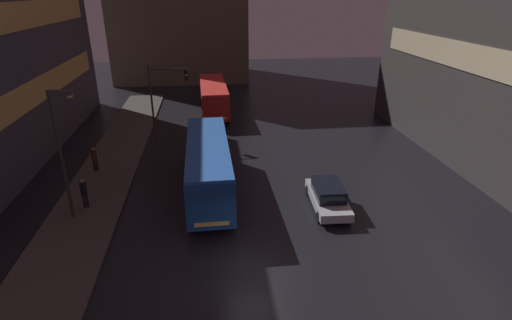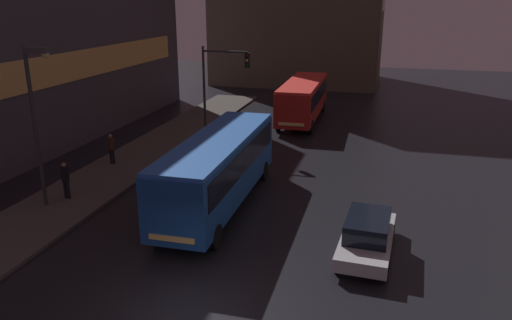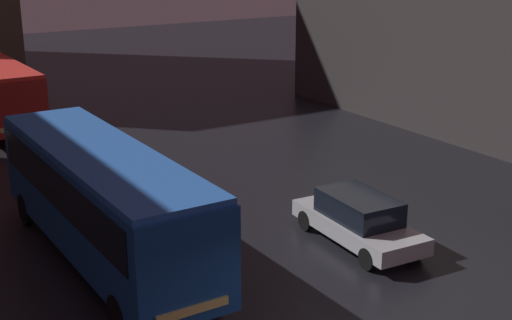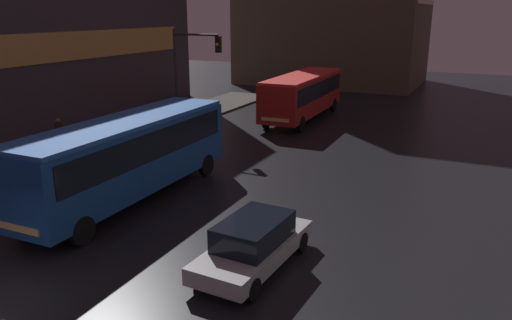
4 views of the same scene
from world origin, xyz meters
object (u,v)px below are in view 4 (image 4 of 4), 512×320
bus_far (303,92)px  traffic_light_main (191,66)px  bus_near (128,151)px  pedestrian_near (59,132)px  car_taxi (254,243)px

bus_far → traffic_light_main: traffic_light_main is taller
bus_near → pedestrian_near: size_ratio=6.18×
bus_near → traffic_light_main: (-3.36, 9.91, 2.24)m
bus_far → car_taxi: bearing=105.3°
bus_far → pedestrian_near: bearing=56.8°
bus_far → traffic_light_main: size_ratio=1.64×
car_taxi → traffic_light_main: bearing=-48.2°
bus_near → bus_far: size_ratio=1.04×
pedestrian_near → traffic_light_main: (4.51, 6.04, 3.09)m
bus_near → traffic_light_main: traffic_light_main is taller
car_taxi → traffic_light_main: 16.74m
bus_near → bus_far: 17.77m
traffic_light_main → pedestrian_near: bearing=-126.8°
traffic_light_main → car_taxi: bearing=-51.2°
bus_near → traffic_light_main: size_ratio=1.71×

